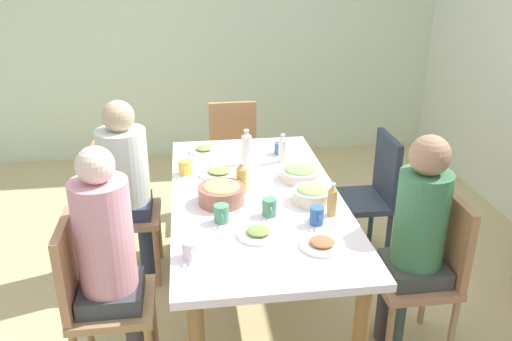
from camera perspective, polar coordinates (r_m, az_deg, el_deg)
ground_plane at (r=3.40m, az=0.00°, el=-14.24°), size 6.32×6.32×0.00m
wall_left at (r=5.42m, az=-3.96°, el=15.14°), size 0.12×4.60×2.60m
dining_table at (r=3.03m, az=0.00°, el=-4.07°), size 1.84×0.94×0.76m
chair_0 at (r=4.28m, az=-2.34°, el=1.95°), size 0.40×0.40×0.90m
chair_1 at (r=3.53m, az=-14.88°, el=-3.74°), size 0.40×0.40×0.90m
person_1 at (r=3.43m, az=-13.75°, el=-0.50°), size 0.31×0.31×1.21m
chair_2 at (r=2.75m, az=-16.92°, el=-12.46°), size 0.40×0.40×0.90m
person_2 at (r=2.61m, az=-15.50°, el=-8.42°), size 0.30×0.30×1.26m
chair_3 at (r=3.70m, az=12.20°, el=-2.16°), size 0.40×0.40×0.90m
chair_4 at (r=2.96m, az=18.05°, el=-9.76°), size 0.40×0.40×0.90m
person_4 at (r=2.81m, az=16.89°, el=-6.26°), size 0.30×0.30×1.24m
plate_0 at (r=2.59m, az=0.27°, el=-6.73°), size 0.21×0.21×0.04m
plate_1 at (r=3.62m, az=-5.58°, el=2.21°), size 0.20×0.20×0.04m
plate_2 at (r=3.26m, az=-3.96°, el=-0.19°), size 0.25×0.25×0.04m
plate_3 at (r=2.52m, az=7.10°, el=-7.84°), size 0.21×0.21×0.04m
bowl_0 at (r=2.91m, az=6.05°, el=-2.56°), size 0.21×0.21×0.09m
bowl_1 at (r=2.89m, az=-3.73°, el=-2.41°), size 0.25×0.25×0.12m
bowl_2 at (r=3.19m, az=4.74°, el=-0.27°), size 0.24×0.24×0.08m
cup_0 at (r=2.69m, az=6.56°, el=-4.86°), size 0.11×0.07×0.09m
cup_1 at (r=3.27m, az=-7.64°, el=0.34°), size 0.12×0.08×0.09m
cup_2 at (r=2.43m, az=-6.92°, el=-8.39°), size 0.12×0.09×0.08m
cup_3 at (r=2.70m, az=-3.73°, el=-4.65°), size 0.11×0.08×0.09m
cup_4 at (r=2.76m, az=1.46°, el=-3.97°), size 0.11×0.08×0.09m
cup_5 at (r=3.56m, az=2.63°, el=2.41°), size 0.11×0.08×0.08m
bottle_0 at (r=2.99m, az=-1.53°, el=-0.84°), size 0.06×0.06×0.19m
bottle_1 at (r=2.77m, az=8.18°, el=-3.20°), size 0.05×0.05×0.18m
bottle_2 at (r=3.35m, az=-1.02°, el=2.38°), size 0.06×0.06×0.23m
bottle_3 at (r=3.42m, az=2.88°, el=2.33°), size 0.05×0.05×0.19m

